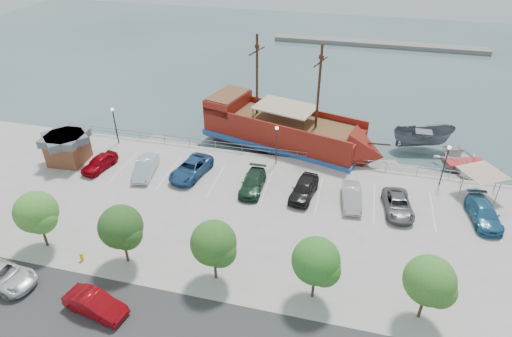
# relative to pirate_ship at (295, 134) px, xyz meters

# --- Properties ---
(ground) EXTENTS (160.00, 160.00, 0.00)m
(ground) POSITION_rel_pirate_ship_xyz_m (-1.14, -11.13, -2.19)
(ground) COLOR #384E53
(sidewalk) EXTENTS (100.00, 4.00, 0.05)m
(sidewalk) POSITION_rel_pirate_ship_xyz_m (-1.14, -21.13, -1.17)
(sidewalk) COLOR gray
(sidewalk) RESTS_ON land_slab
(seawall_railing) EXTENTS (50.00, 0.06, 1.00)m
(seawall_railing) POSITION_rel_pirate_ship_xyz_m (-1.14, -3.33, -0.66)
(seawall_railing) COLOR slate
(seawall_railing) RESTS_ON land_slab
(far_shore) EXTENTS (40.00, 3.00, 0.80)m
(far_shore) POSITION_rel_pirate_ship_xyz_m (8.86, 43.87, -1.79)
(far_shore) COLOR slate
(far_shore) RESTS_ON ground
(pirate_ship) EXTENTS (21.11, 10.69, 13.07)m
(pirate_ship) POSITION_rel_pirate_ship_xyz_m (0.00, 0.00, 0.00)
(pirate_ship) COLOR maroon
(pirate_ship) RESTS_ON ground
(patrol_boat) EXTENTS (7.17, 4.04, 2.62)m
(patrol_boat) POSITION_rel_pirate_ship_xyz_m (13.91, 3.98, -0.88)
(patrol_boat) COLOR #545963
(patrol_boat) RESTS_ON ground
(speedboat) EXTENTS (6.60, 7.82, 1.38)m
(speedboat) POSITION_rel_pirate_ship_xyz_m (17.90, 0.18, -1.50)
(speedboat) COLOR white
(speedboat) RESTS_ON ground
(dock_west) EXTENTS (6.38, 2.65, 0.35)m
(dock_west) POSITION_rel_pirate_ship_xyz_m (-13.90, -1.93, -2.01)
(dock_west) COLOR gray
(dock_west) RESTS_ON ground
(dock_mid) EXTENTS (7.91, 4.12, 0.43)m
(dock_mid) POSITION_rel_pirate_ship_xyz_m (7.72, -1.93, -1.97)
(dock_mid) COLOR gray
(dock_mid) RESTS_ON ground
(dock_east) EXTENTS (7.08, 2.98, 0.39)m
(dock_east) POSITION_rel_pirate_ship_xyz_m (13.86, -1.93, -1.99)
(dock_east) COLOR gray
(dock_east) RESTS_ON ground
(shed) EXTENTS (3.98, 3.98, 3.10)m
(shed) POSITION_rel_pirate_ship_xyz_m (-22.04, -9.36, 0.46)
(shed) COLOR brown
(shed) RESTS_ON land_slab
(canopy_tent) EXTENTS (5.63, 5.63, 3.92)m
(canopy_tent) POSITION_rel_pirate_ship_xyz_m (18.01, -5.45, 2.22)
(canopy_tent) COLOR slate
(canopy_tent) RESTS_ON land_slab
(street_van) EXTENTS (5.52, 3.09, 1.46)m
(street_van) POSITION_rel_pirate_ship_xyz_m (-16.71, -25.21, -0.46)
(street_van) COLOR silver
(street_van) RESTS_ON street
(street_sedan) EXTENTS (4.63, 2.33, 1.46)m
(street_sedan) POSITION_rel_pirate_ship_xyz_m (-8.88, -25.86, -0.46)
(street_sedan) COLOR maroon
(street_sedan) RESTS_ON street
(fire_hydrant) EXTENTS (0.25, 0.25, 0.73)m
(fire_hydrant) POSITION_rel_pirate_ship_xyz_m (-12.52, -21.93, -0.79)
(fire_hydrant) COLOR #D9B500
(fire_hydrant) RESTS_ON sidewalk
(lamp_post_left) EXTENTS (0.36, 0.36, 4.28)m
(lamp_post_left) POSITION_rel_pirate_ship_xyz_m (-19.14, -4.63, 1.75)
(lamp_post_left) COLOR black
(lamp_post_left) RESTS_ON land_slab
(lamp_post_mid) EXTENTS (0.36, 0.36, 4.28)m
(lamp_post_mid) POSITION_rel_pirate_ship_xyz_m (-1.14, -4.63, 1.75)
(lamp_post_mid) COLOR black
(lamp_post_mid) RESTS_ON land_slab
(lamp_post_right) EXTENTS (0.36, 0.36, 4.28)m
(lamp_post_right) POSITION_rel_pirate_ship_xyz_m (14.86, -4.63, 1.75)
(lamp_post_right) COLOR black
(lamp_post_right) RESTS_ON land_slab
(tree_b) EXTENTS (3.30, 3.20, 5.00)m
(tree_b) POSITION_rel_pirate_ship_xyz_m (-15.99, -21.20, 2.11)
(tree_b) COLOR #473321
(tree_b) RESTS_ON sidewalk
(tree_c) EXTENTS (3.30, 3.20, 5.00)m
(tree_c) POSITION_rel_pirate_ship_xyz_m (-8.99, -21.20, 2.11)
(tree_c) COLOR #473321
(tree_c) RESTS_ON sidewalk
(tree_d) EXTENTS (3.30, 3.20, 5.00)m
(tree_d) POSITION_rel_pirate_ship_xyz_m (-1.99, -21.20, 2.11)
(tree_d) COLOR #473321
(tree_d) RESTS_ON sidewalk
(tree_e) EXTENTS (3.30, 3.20, 5.00)m
(tree_e) POSITION_rel_pirate_ship_xyz_m (5.01, -21.20, 2.11)
(tree_e) COLOR #473321
(tree_e) RESTS_ON sidewalk
(tree_f) EXTENTS (3.30, 3.20, 5.00)m
(tree_f) POSITION_rel_pirate_ship_xyz_m (12.01, -21.20, 2.11)
(tree_f) COLOR #473321
(tree_f) RESTS_ON sidewalk
(parked_car_a) EXTENTS (2.45, 4.44, 1.43)m
(parked_car_a) POSITION_rel_pirate_ship_xyz_m (-18.22, -9.91, -0.47)
(parked_car_a) COLOR #91030E
(parked_car_a) RESTS_ON land_slab
(parked_car_b) EXTENTS (2.38, 4.84, 1.53)m
(parked_car_b) POSITION_rel_pirate_ship_xyz_m (-13.28, -9.70, -0.43)
(parked_car_b) COLOR silver
(parked_car_b) RESTS_ON land_slab
(parked_car_c) EXTENTS (3.48, 5.81, 1.51)m
(parked_car_c) POSITION_rel_pirate_ship_xyz_m (-8.82, -8.78, -0.43)
(parked_car_c) COLOR navy
(parked_car_c) RESTS_ON land_slab
(parked_car_d) EXTENTS (2.10, 4.89, 1.40)m
(parked_car_d) POSITION_rel_pirate_ship_xyz_m (-2.32, -9.67, -0.49)
(parked_car_d) COLOR #1B3926
(parked_car_d) RESTS_ON land_slab
(parked_car_e) EXTENTS (2.58, 5.02, 1.64)m
(parked_car_e) POSITION_rel_pirate_ship_xyz_m (2.49, -9.56, -0.37)
(parked_car_e) COLOR black
(parked_car_e) RESTS_ON land_slab
(parked_car_f) EXTENTS (2.06, 4.62, 1.47)m
(parked_car_f) POSITION_rel_pirate_ship_xyz_m (6.81, -9.64, -0.45)
(parked_car_f) COLOR beige
(parked_car_f) RESTS_ON land_slab
(parked_car_g) EXTENTS (2.87, 5.10, 1.35)m
(parked_car_g) POSITION_rel_pirate_ship_xyz_m (10.79, -9.83, -0.52)
(parked_car_g) COLOR slate
(parked_car_g) RESTS_ON land_slab
(parked_car_h) EXTENTS (2.74, 5.30, 1.47)m
(parked_car_h) POSITION_rel_pirate_ship_xyz_m (17.80, -9.40, -0.45)
(parked_car_h) COLOR #27648B
(parked_car_h) RESTS_ON land_slab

